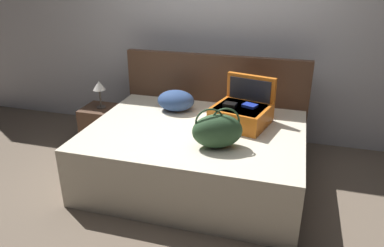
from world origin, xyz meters
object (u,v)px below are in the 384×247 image
nightstand (103,125)px  bed (195,155)px  pillow_near_headboard (176,101)px  hard_case_large (242,112)px  duffel_bag (217,131)px  table_lamp (99,87)px

nightstand → bed: bearing=-21.6°
pillow_near_headboard → bed: bearing=-51.2°
nightstand → hard_case_large: bearing=-9.2°
hard_case_large → nightstand: 1.78m
duffel_bag → table_lamp: size_ratio=1.50×
hard_case_large → duffel_bag: bearing=-88.4°
hard_case_large → duffel_bag: (-0.12, -0.55, 0.03)m
bed → duffel_bag: bearing=-48.5°
hard_case_large → duffel_bag: 0.57m
bed → hard_case_large: hard_case_large is taller
bed → pillow_near_headboard: (-0.33, 0.41, 0.39)m
pillow_near_headboard → table_lamp: size_ratio=1.21×
duffel_bag → nightstand: duffel_bag is taller
bed → table_lamp: table_lamp is taller
duffel_bag → table_lamp: (-1.57, 0.83, -0.02)m
hard_case_large → bed: bearing=-135.2°
hard_case_large → duffel_bag: size_ratio=1.23×
table_lamp → nightstand: bearing=0.0°
bed → pillow_near_headboard: pillow_near_headboard is taller
pillow_near_headboard → nightstand: pillow_near_headboard is taller
bed → duffel_bag: duffel_bag is taller
hard_case_large → duffel_bag: hard_case_large is taller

